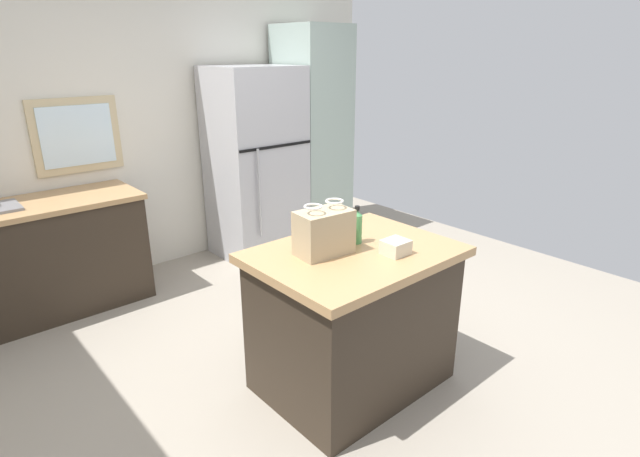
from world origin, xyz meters
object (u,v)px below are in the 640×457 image
tall_cabinet (313,136)px  refrigerator (256,164)px  bottle (357,227)px  small_box (396,247)px  shopping_bag (324,232)px  kitchen_island (353,318)px

tall_cabinet → refrigerator: bearing=-180.0°
bottle → tall_cabinet: bearing=55.5°
tall_cabinet → small_box: tall_cabinet is taller
tall_cabinet → small_box: size_ratio=15.83×
tall_cabinet → shopping_bag: bearing=-129.0°
shopping_bag → small_box: shopping_bag is taller
refrigerator → bottle: refrigerator is taller
shopping_bag → refrigerator: bearing=65.2°
shopping_bag → bottle: (0.25, -0.00, -0.03)m
tall_cabinet → shopping_bag: 2.68m
refrigerator → small_box: refrigerator is taller
kitchen_island → tall_cabinet: tall_cabinet is taller
refrigerator → small_box: bearing=-105.9°
refrigerator → tall_cabinet: size_ratio=0.83×
shopping_bag → bottle: 0.25m
shopping_bag → small_box: (0.29, -0.27, -0.09)m
kitchen_island → shopping_bag: shopping_bag is taller
small_box → bottle: (-0.04, 0.26, 0.06)m
tall_cabinet → small_box: (-1.39, -2.35, -0.17)m
bottle → small_box: bearing=-80.9°
small_box → refrigerator: bearing=74.1°
tall_cabinet → bottle: size_ratio=9.67×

